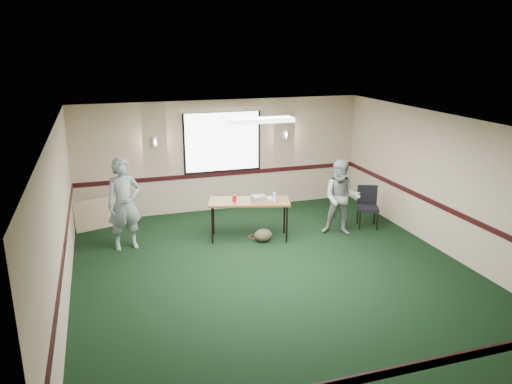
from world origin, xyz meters
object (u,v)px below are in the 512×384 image
object	(u,v)px
projector	(259,198)
conference_chair	(368,203)
person_right	(341,198)
folding_table	(249,203)
person_left	(124,204)

from	to	relation	value
projector	conference_chair	world-z (taller)	projector
projector	person_right	world-z (taller)	person_right
folding_table	projector	distance (m)	0.24
folding_table	conference_chair	bearing A→B (deg)	13.84
folding_table	conference_chair	world-z (taller)	conference_chair
person_left	person_right	distance (m)	4.49
folding_table	person_right	bearing A→B (deg)	4.88
conference_chair	person_right	distance (m)	0.90
person_right	conference_chair	bearing A→B (deg)	47.99
conference_chair	person_left	world-z (taller)	person_left
conference_chair	person_left	distance (m)	5.28
folding_table	person_left	world-z (taller)	person_left
folding_table	person_left	bearing A→B (deg)	-170.29
folding_table	person_left	distance (m)	2.52
person_left	person_right	size ratio (longest dim) A/B	1.13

